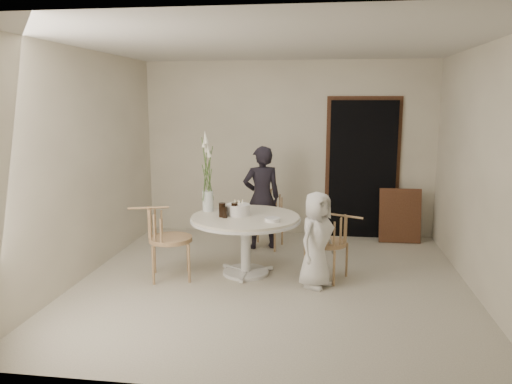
# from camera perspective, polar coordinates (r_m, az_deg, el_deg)

# --- Properties ---
(ground) EXTENTS (4.50, 4.50, 0.00)m
(ground) POSITION_cam_1_polar(r_m,az_deg,el_deg) (5.94, 1.82, -10.27)
(ground) COLOR beige
(ground) RESTS_ON ground
(room_shell) EXTENTS (4.50, 4.50, 4.50)m
(room_shell) POSITION_cam_1_polar(r_m,az_deg,el_deg) (5.58, 1.92, 5.48)
(room_shell) COLOR silver
(room_shell) RESTS_ON ground
(doorway) EXTENTS (1.00, 0.10, 2.10)m
(doorway) POSITION_cam_1_polar(r_m,az_deg,el_deg) (7.81, 12.06, 2.50)
(doorway) COLOR black
(doorway) RESTS_ON ground
(door_trim) EXTENTS (1.12, 0.03, 2.22)m
(door_trim) POSITION_cam_1_polar(r_m,az_deg,el_deg) (7.84, 12.06, 2.97)
(door_trim) COLOR brown
(door_trim) RESTS_ON ground
(table) EXTENTS (1.33, 1.33, 0.73)m
(table) POSITION_cam_1_polar(r_m,az_deg,el_deg) (6.04, -1.20, -3.80)
(table) COLOR silver
(table) RESTS_ON ground
(picture_frame) EXTENTS (0.61, 0.20, 0.81)m
(picture_frame) POSITION_cam_1_polar(r_m,az_deg,el_deg) (7.75, 16.13, -2.61)
(picture_frame) COLOR brown
(picture_frame) RESTS_ON ground
(chair_far) EXTENTS (0.51, 0.54, 0.82)m
(chair_far) POSITION_cam_1_polar(r_m,az_deg,el_deg) (7.27, 1.44, -2.01)
(chair_far) COLOR #A7815B
(chair_far) RESTS_ON ground
(chair_right) EXTENTS (0.59, 0.57, 0.81)m
(chair_right) POSITION_cam_1_polar(r_m,az_deg,el_deg) (5.93, 9.08, -5.11)
(chair_right) COLOR #A7815B
(chair_right) RESTS_ON ground
(chair_left) EXTENTS (0.62, 0.59, 0.89)m
(chair_left) POSITION_cam_1_polar(r_m,az_deg,el_deg) (6.00, -10.95, -4.48)
(chair_left) COLOR #A7815B
(chair_left) RESTS_ON ground
(girl) EXTENTS (0.62, 0.51, 1.47)m
(girl) POSITION_cam_1_polar(r_m,az_deg,el_deg) (7.08, 0.65, -0.65)
(girl) COLOR black
(girl) RESTS_ON ground
(boy) EXTENTS (0.59, 0.64, 1.10)m
(boy) POSITION_cam_1_polar(r_m,az_deg,el_deg) (5.70, 6.97, -5.43)
(boy) COLOR silver
(boy) RESTS_ON ground
(birthday_cake) EXTENTS (0.28, 0.28, 0.19)m
(birthday_cake) POSITION_cam_1_polar(r_m,az_deg,el_deg) (6.04, -2.04, -2.03)
(birthday_cake) COLOR white
(birthday_cake) RESTS_ON table
(cola_tumbler_a) EXTENTS (0.09, 0.09, 0.17)m
(cola_tumbler_a) POSITION_cam_1_polar(r_m,az_deg,el_deg) (5.95, -3.89, -2.06)
(cola_tumbler_a) COLOR black
(cola_tumbler_a) RESTS_ON table
(cola_tumbler_b) EXTENTS (0.10, 0.10, 0.17)m
(cola_tumbler_b) POSITION_cam_1_polar(r_m,az_deg,el_deg) (5.96, -2.47, -2.05)
(cola_tumbler_b) COLOR black
(cola_tumbler_b) RESTS_ON table
(cola_tumbler_c) EXTENTS (0.06, 0.06, 0.13)m
(cola_tumbler_c) POSITION_cam_1_polar(r_m,az_deg,el_deg) (5.91, -3.59, -2.33)
(cola_tumbler_c) COLOR black
(cola_tumbler_c) RESTS_ON table
(cola_tumbler_d) EXTENTS (0.08, 0.08, 0.14)m
(cola_tumbler_d) POSITION_cam_1_polar(r_m,az_deg,el_deg) (6.13, -2.06, -1.81)
(cola_tumbler_d) COLOR black
(cola_tumbler_d) RESTS_ON table
(plate_stack) EXTENTS (0.23, 0.23, 0.04)m
(plate_stack) POSITION_cam_1_polar(r_m,az_deg,el_deg) (5.73, 1.89, -3.18)
(plate_stack) COLOR white
(plate_stack) RESTS_ON table
(flower_vase) EXTENTS (0.14, 0.14, 1.01)m
(flower_vase) POSITION_cam_1_polar(r_m,az_deg,el_deg) (6.22, -5.57, 1.61)
(flower_vase) COLOR silver
(flower_vase) RESTS_ON table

